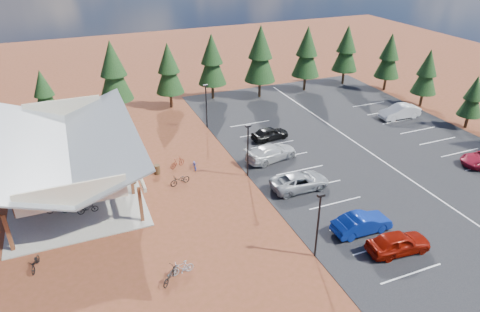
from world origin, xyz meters
TOP-DOWN VIEW (x-y plane):
  - ground at (0.00, 0.00)m, footprint 140.00×140.00m
  - asphalt_lot at (18.50, 3.00)m, footprint 27.00×44.00m
  - concrete_pad at (-10.00, 7.00)m, footprint 10.60×18.60m
  - bike_pavilion at (-10.00, 7.00)m, footprint 11.65×19.40m
  - lamp_post_0 at (5.00, -10.00)m, footprint 0.50×0.25m
  - lamp_post_1 at (5.00, 2.00)m, footprint 0.50×0.25m
  - lamp_post_2 at (5.00, 14.00)m, footprint 0.50×0.25m
  - trash_bin_0 at (-5.12, 4.55)m, footprint 0.60×0.60m
  - trash_bin_1 at (-2.72, 5.57)m, footprint 0.60×0.60m
  - pine_2 at (-11.76, 21.10)m, footprint 2.90×2.90m
  - pine_3 at (-3.94, 21.14)m, footprint 4.00×4.00m
  - pine_4 at (2.77, 21.90)m, footprint 3.56×3.56m
  - pine_5 at (8.78, 22.90)m, footprint 3.75×3.75m
  - pine_6 at (14.91, 21.12)m, footprint 4.16×4.16m
  - pine_7 at (22.00, 21.23)m, footprint 3.87×3.87m
  - pine_8 at (28.79, 21.67)m, footprint 3.68×3.68m
  - pine_11 at (32.79, 2.70)m, footprint 2.64×2.64m
  - pine_12 at (32.89, 10.07)m, footprint 3.17×3.17m
  - pine_13 at (32.67, 17.02)m, footprint 3.45×3.45m
  - bike_0 at (-11.54, 2.12)m, footprint 1.89×1.09m
  - bike_1 at (-13.06, 3.23)m, footprint 1.87×0.90m
  - bike_2 at (-11.52, 8.15)m, footprint 1.61×0.63m
  - bike_3 at (-11.88, 12.26)m, footprint 1.63×0.78m
  - bike_4 at (-9.25, 1.24)m, footprint 1.62×0.59m
  - bike_5 at (-7.21, 6.25)m, footprint 1.61×0.53m
  - bike_6 at (-8.08, 7.79)m, footprint 1.62×0.87m
  - bike_7 at (-8.81, 14.43)m, footprint 1.93×0.97m
  - bike_8 at (-13.06, -3.96)m, footprint 0.97×1.82m
  - bike_12 at (-4.93, -8.54)m, footprint 1.72×1.80m
  - bike_13 at (-4.08, -8.21)m, footprint 1.70×0.61m
  - bike_14 at (0.86, 5.18)m, footprint 0.77×1.60m
  - bike_15 at (-0.61, 6.07)m, footprint 1.74×1.17m
  - bike_16 at (-1.22, 2.83)m, footprint 1.98×1.06m
  - car_0 at (10.61, -11.83)m, footprint 4.75×2.24m
  - car_1 at (9.61, -8.97)m, footprint 4.64×1.63m
  - car_2 at (8.33, -1.83)m, footprint 5.25×2.45m
  - car_3 at (8.39, 3.99)m, footprint 5.78×3.23m
  - car_4 at (10.28, 8.25)m, footprint 4.32×2.12m
  - car_9 at (27.43, 7.75)m, footprint 5.12×1.97m

SIDE VIEW (x-z plane):
  - ground at x=0.00m, z-range 0.00..0.00m
  - asphalt_lot at x=18.50m, z-range 0.00..0.04m
  - concrete_pad at x=-10.00m, z-range 0.00..0.10m
  - bike_14 at x=0.86m, z-range 0.00..0.81m
  - trash_bin_0 at x=-5.12m, z-range 0.00..0.90m
  - trash_bin_1 at x=-2.72m, z-range 0.00..0.90m
  - bike_8 at x=-13.06m, z-range 0.00..0.91m
  - bike_12 at x=-4.93m, z-range 0.00..0.97m
  - bike_16 at x=-1.22m, z-range 0.00..0.99m
  - bike_13 at x=-4.08m, z-range 0.00..1.00m
  - bike_6 at x=-8.08m, z-range 0.10..0.91m
  - bike_15 at x=-0.61m, z-range 0.00..1.02m
  - bike_2 at x=-11.52m, z-range 0.10..0.93m
  - bike_4 at x=-9.25m, z-range 0.10..0.95m
  - bike_0 at x=-11.54m, z-range 0.10..1.04m
  - bike_3 at x=-11.88m, z-range 0.10..1.04m
  - bike_5 at x=-7.21m, z-range 0.10..1.06m
  - bike_1 at x=-13.06m, z-range 0.10..1.18m
  - bike_7 at x=-8.81m, z-range 0.10..1.22m
  - car_4 at x=10.28m, z-range 0.04..1.46m
  - car_2 at x=8.33m, z-range 0.04..1.50m
  - car_1 at x=9.61m, z-range 0.04..1.57m
  - car_0 at x=10.61m, z-range 0.04..1.61m
  - car_3 at x=8.39m, z-range 0.04..1.62m
  - car_9 at x=27.43m, z-range 0.04..1.70m
  - lamp_post_0 at x=5.00m, z-range 0.41..5.55m
  - lamp_post_1 at x=5.00m, z-range 0.41..5.55m
  - lamp_post_2 at x=5.00m, z-range 0.41..5.55m
  - pine_11 at x=32.79m, z-range 0.67..6.82m
  - bike_pavilion at x=-10.00m, z-range 1.34..6.31m
  - pine_2 at x=-11.76m, z-range 0.74..7.51m
  - pine_12 at x=32.89m, z-range 0.81..8.20m
  - pine_13 at x=32.67m, z-range 0.89..8.92m
  - pine_4 at x=2.77m, z-range 0.92..9.21m
  - pine_8 at x=28.79m, z-range 0.95..9.51m
  - pine_5 at x=8.78m, z-range 0.97..9.69m
  - pine_7 at x=22.00m, z-range 1.00..10.01m
  - pine_3 at x=-3.94m, z-range 1.03..10.36m
  - pine_6 at x=14.91m, z-range 1.08..10.77m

